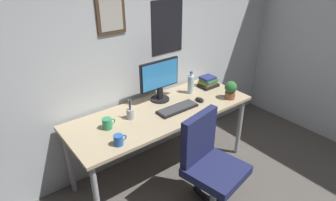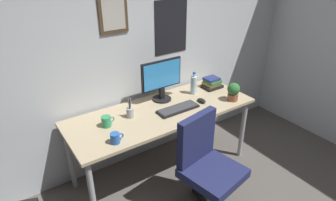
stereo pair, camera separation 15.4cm
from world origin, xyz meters
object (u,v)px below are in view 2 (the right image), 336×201
object	(u,v)px
office_chair	(206,163)
coffee_mug_far	(106,121)
potted_plant	(233,91)
keyboard	(178,109)
monitor	(162,79)
computer_mouse	(202,101)
coffee_mug_near	(115,138)
book_stack_left	(212,83)
pen_cup	(130,112)
water_bottle	(194,85)

from	to	relation	value
office_chair	coffee_mug_far	xyz separation A→B (m)	(-0.60, 0.68, 0.28)
potted_plant	keyboard	bearing A→B (deg)	165.95
monitor	keyboard	size ratio (longest dim) A/B	1.07
keyboard	computer_mouse	world-z (taller)	computer_mouse
potted_plant	office_chair	bearing A→B (deg)	-149.41
coffee_mug_near	book_stack_left	world-z (taller)	book_stack_left
coffee_mug_near	pen_cup	size ratio (longest dim) A/B	0.58
office_chair	book_stack_left	xyz separation A→B (m)	(0.74, 0.78, 0.28)
computer_mouse	potted_plant	size ratio (longest dim) A/B	0.56
water_bottle	monitor	bearing A→B (deg)	168.47
office_chair	book_stack_left	bearing A→B (deg)	46.57
coffee_mug_near	potted_plant	xyz separation A→B (m)	(1.34, 0.01, 0.06)
coffee_mug_near	water_bottle	bearing A→B (deg)	18.35
office_chair	computer_mouse	size ratio (longest dim) A/B	8.64
coffee_mug_near	coffee_mug_far	world-z (taller)	coffee_mug_far
office_chair	potted_plant	size ratio (longest dim) A/B	4.87
book_stack_left	water_bottle	bearing A→B (deg)	-178.00
office_chair	pen_cup	bearing A→B (deg)	116.34
water_bottle	coffee_mug_far	world-z (taller)	water_bottle
monitor	pen_cup	xyz separation A→B (m)	(-0.45, -0.14, -0.19)
pen_cup	book_stack_left	distance (m)	1.09
monitor	computer_mouse	distance (m)	0.47
computer_mouse	coffee_mug_far	distance (m)	1.01
pen_cup	book_stack_left	xyz separation A→B (m)	(1.09, 0.08, -0.00)
computer_mouse	water_bottle	world-z (taller)	water_bottle
coffee_mug_near	potted_plant	distance (m)	1.35
keyboard	coffee_mug_far	size ratio (longest dim) A/B	3.48
water_bottle	pen_cup	bearing A→B (deg)	-175.29
monitor	water_bottle	bearing A→B (deg)	-11.53
water_bottle	book_stack_left	distance (m)	0.28
coffee_mug_near	book_stack_left	size ratio (longest dim) A/B	0.53
water_bottle	coffee_mug_far	size ratio (longest dim) A/B	2.04
water_bottle	potted_plant	xyz separation A→B (m)	(0.24, -0.36, -0.00)
monitor	pen_cup	size ratio (longest dim) A/B	2.30
potted_plant	coffee_mug_near	bearing A→B (deg)	-179.62
water_bottle	potted_plant	bearing A→B (deg)	-56.04
computer_mouse	monitor	bearing A→B (deg)	137.32
water_bottle	coffee_mug_near	world-z (taller)	water_bottle
book_stack_left	coffee_mug_near	bearing A→B (deg)	-164.78
book_stack_left	computer_mouse	bearing A→B (deg)	-146.83
office_chair	monitor	distance (m)	0.97
coffee_mug_near	monitor	bearing A→B (deg)	30.91
coffee_mug_near	potted_plant	bearing A→B (deg)	0.38
monitor	potted_plant	bearing A→B (deg)	-35.41
computer_mouse	coffee_mug_far	world-z (taller)	coffee_mug_far
keyboard	book_stack_left	distance (m)	0.67
monitor	book_stack_left	bearing A→B (deg)	-5.78
book_stack_left	keyboard	bearing A→B (deg)	-161.16
office_chair	monitor	xyz separation A→B (m)	(0.10, 0.85, 0.46)
water_bottle	coffee_mug_far	bearing A→B (deg)	-175.14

